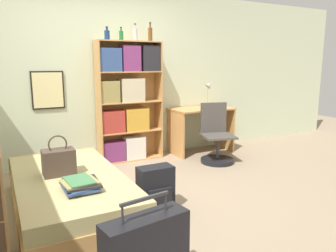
{
  "coord_description": "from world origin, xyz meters",
  "views": [
    {
      "loc": [
        -1.35,
        -3.22,
        1.49
      ],
      "look_at": [
        0.45,
        0.2,
        0.75
      ],
      "focal_mm": 35.0,
      "sensor_mm": 36.0,
      "label": 1
    }
  ],
  "objects_px": {
    "bottle_brown": "(121,35)",
    "backpack": "(156,189)",
    "bottle_blue": "(150,34)",
    "desk_lamp": "(209,89)",
    "bed": "(70,193)",
    "bookcase": "(126,101)",
    "bottle_green": "(107,35)",
    "bottle_clear": "(135,34)",
    "book_stack_on_bed": "(81,185)",
    "handbag": "(59,162)",
    "desk_chair": "(216,144)",
    "desk": "(201,122)"
  },
  "relations": [
    {
      "from": "bottle_blue",
      "to": "desk_lamp",
      "type": "height_order",
      "value": "bottle_blue"
    },
    {
      "from": "bed",
      "to": "desk_lamp",
      "type": "bearing_deg",
      "value": 27.64
    },
    {
      "from": "bookcase",
      "to": "bottle_clear",
      "type": "height_order",
      "value": "bottle_clear"
    },
    {
      "from": "bed",
      "to": "handbag",
      "type": "distance_m",
      "value": 0.35
    },
    {
      "from": "bottle_green",
      "to": "desk_lamp",
      "type": "distance_m",
      "value": 1.94
    },
    {
      "from": "bottle_green",
      "to": "backpack",
      "type": "xyz_separation_m",
      "value": [
        -0.11,
        -1.81,
        -1.66
      ]
    },
    {
      "from": "book_stack_on_bed",
      "to": "bookcase",
      "type": "height_order",
      "value": "bookcase"
    },
    {
      "from": "bed",
      "to": "desk",
      "type": "xyz_separation_m",
      "value": [
        2.45,
        1.31,
        0.32
      ]
    },
    {
      "from": "desk_lamp",
      "to": "bottle_clear",
      "type": "bearing_deg",
      "value": 177.08
    },
    {
      "from": "bottle_green",
      "to": "desk_lamp",
      "type": "height_order",
      "value": "bottle_green"
    },
    {
      "from": "handbag",
      "to": "book_stack_on_bed",
      "type": "relative_size",
      "value": 1.07
    },
    {
      "from": "desk_lamp",
      "to": "bottle_brown",
      "type": "bearing_deg",
      "value": 177.12
    },
    {
      "from": "desk_lamp",
      "to": "backpack",
      "type": "bearing_deg",
      "value": -136.37
    },
    {
      "from": "bottle_green",
      "to": "handbag",
      "type": "bearing_deg",
      "value": -125.6
    },
    {
      "from": "bottle_brown",
      "to": "bottle_blue",
      "type": "distance_m",
      "value": 0.45
    },
    {
      "from": "desk_chair",
      "to": "bottle_clear",
      "type": "bearing_deg",
      "value": 144.26
    },
    {
      "from": "bottle_clear",
      "to": "desk_lamp",
      "type": "bearing_deg",
      "value": -2.92
    },
    {
      "from": "bed",
      "to": "bottle_green",
      "type": "distance_m",
      "value": 2.38
    },
    {
      "from": "desk",
      "to": "handbag",
      "type": "bearing_deg",
      "value": -153.67
    },
    {
      "from": "bottle_brown",
      "to": "backpack",
      "type": "bearing_deg",
      "value": -100.42
    },
    {
      "from": "bottle_brown",
      "to": "desk_chair",
      "type": "relative_size",
      "value": 0.22
    },
    {
      "from": "bookcase",
      "to": "desk_chair",
      "type": "relative_size",
      "value": 2.03
    },
    {
      "from": "handbag",
      "to": "desk_lamp",
      "type": "relative_size",
      "value": 0.9
    },
    {
      "from": "bookcase",
      "to": "desk_lamp",
      "type": "distance_m",
      "value": 1.48
    },
    {
      "from": "book_stack_on_bed",
      "to": "bottle_brown",
      "type": "xyz_separation_m",
      "value": [
        1.1,
        1.92,
        1.46
      ]
    },
    {
      "from": "bottle_clear",
      "to": "handbag",
      "type": "bearing_deg",
      "value": -135.52
    },
    {
      "from": "book_stack_on_bed",
      "to": "bottle_blue",
      "type": "xyz_separation_m",
      "value": [
        1.55,
        1.87,
        1.49
      ]
    },
    {
      "from": "handbag",
      "to": "backpack",
      "type": "relative_size",
      "value": 0.87
    },
    {
      "from": "bed",
      "to": "bookcase",
      "type": "relative_size",
      "value": 1.09
    },
    {
      "from": "bed",
      "to": "handbag",
      "type": "height_order",
      "value": "handbag"
    },
    {
      "from": "desk",
      "to": "desk_chair",
      "type": "height_order",
      "value": "desk_chair"
    },
    {
      "from": "bottle_clear",
      "to": "backpack",
      "type": "xyz_separation_m",
      "value": [
        -0.56,
        -1.84,
        -1.69
      ]
    },
    {
      "from": "bed",
      "to": "bottle_clear",
      "type": "xyz_separation_m",
      "value": [
        1.34,
        1.45,
        1.72
      ]
    },
    {
      "from": "desk_lamp",
      "to": "backpack",
      "type": "distance_m",
      "value": 2.7
    },
    {
      "from": "bookcase",
      "to": "desk_chair",
      "type": "height_order",
      "value": "bookcase"
    },
    {
      "from": "desk_lamp",
      "to": "backpack",
      "type": "relative_size",
      "value": 0.97
    },
    {
      "from": "bottle_clear",
      "to": "desk_lamp",
      "type": "relative_size",
      "value": 0.56
    },
    {
      "from": "handbag",
      "to": "desk",
      "type": "xyz_separation_m",
      "value": [
        2.52,
        1.25,
        -0.01
      ]
    },
    {
      "from": "desk",
      "to": "backpack",
      "type": "bearing_deg",
      "value": -134.4
    },
    {
      "from": "bottle_green",
      "to": "bottle_brown",
      "type": "height_order",
      "value": "bottle_brown"
    },
    {
      "from": "bookcase",
      "to": "book_stack_on_bed",
      "type": "bearing_deg",
      "value": -121.22
    },
    {
      "from": "bottle_green",
      "to": "desk",
      "type": "height_order",
      "value": "bottle_green"
    },
    {
      "from": "bottle_green",
      "to": "bottle_blue",
      "type": "height_order",
      "value": "bottle_blue"
    },
    {
      "from": "desk_chair",
      "to": "bottle_brown",
      "type": "bearing_deg",
      "value": 149.07
    },
    {
      "from": "book_stack_on_bed",
      "to": "desk_chair",
      "type": "relative_size",
      "value": 0.42
    },
    {
      "from": "bottle_green",
      "to": "desk",
      "type": "distance_m",
      "value": 2.08
    },
    {
      "from": "bottle_green",
      "to": "bottle_brown",
      "type": "xyz_separation_m",
      "value": [
        0.23,
        0.05,
        0.0
      ]
    },
    {
      "from": "book_stack_on_bed",
      "to": "bookcase",
      "type": "bearing_deg",
      "value": 58.78
    },
    {
      "from": "bottle_blue",
      "to": "desk",
      "type": "distance_m",
      "value": 1.67
    },
    {
      "from": "book_stack_on_bed",
      "to": "bottle_brown",
      "type": "bearing_deg",
      "value": 60.05
    }
  ]
}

